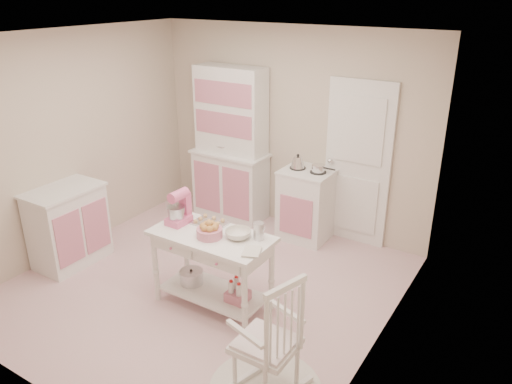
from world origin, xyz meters
TOP-DOWN VIEW (x-y plane):
  - room_shell at (0.00, 0.00)m, footprint 3.84×3.84m
  - door at (0.95, 1.87)m, footprint 0.82×0.05m
  - hutch at (-0.79, 1.66)m, footprint 1.06×0.50m
  - stove at (0.41, 1.61)m, footprint 0.62×0.57m
  - base_cabinet at (-1.63, -0.40)m, footprint 0.54×0.84m
  - rocking_chair at (1.35, -0.93)m, footprint 0.67×0.83m
  - work_table at (0.29, -0.21)m, footprint 1.20×0.60m
  - stand_mixer at (-0.13, -0.19)m, footprint 0.21×0.29m
  - cookie_tray at (0.14, -0.03)m, footprint 0.34×0.24m
  - bread_basket at (0.31, -0.26)m, footprint 0.25×0.25m
  - mixing_bowl at (0.55, -0.13)m, footprint 0.25×0.25m
  - metal_pitcher at (0.73, -0.05)m, footprint 0.10×0.10m
  - recipe_book at (0.74, -0.33)m, footprint 0.22×0.25m

SIDE VIEW (x-z plane):
  - work_table at x=0.29m, z-range 0.00..0.80m
  - stove at x=0.41m, z-range 0.00..0.92m
  - base_cabinet at x=-1.63m, z-range 0.00..0.92m
  - rocking_chair at x=1.35m, z-range 0.00..1.10m
  - cookie_tray at x=0.14m, z-range 0.80..0.82m
  - recipe_book at x=0.74m, z-range 0.80..0.82m
  - mixing_bowl at x=0.55m, z-range 0.80..0.88m
  - bread_basket at x=0.31m, z-range 0.80..0.89m
  - metal_pitcher at x=0.73m, z-range 0.80..0.97m
  - stand_mixer at x=-0.13m, z-range 0.80..1.14m
  - door at x=0.95m, z-range 0.00..2.04m
  - hutch at x=-0.79m, z-range 0.00..2.08m
  - room_shell at x=0.00m, z-range 0.34..2.96m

